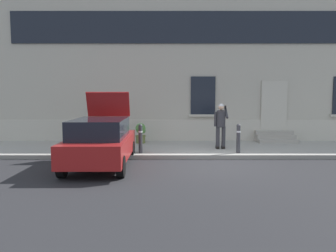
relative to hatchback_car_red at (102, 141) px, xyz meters
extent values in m
plane|color=#232326|center=(3.54, 0.27, -0.80)|extent=(80.00, 80.00, 0.00)
cube|color=#99968E|center=(3.54, 3.07, -0.72)|extent=(24.00, 3.60, 0.15)
cube|color=gray|center=(3.54, 1.21, -0.72)|extent=(24.00, 0.12, 0.15)
cube|color=#B2AD9E|center=(3.54, 5.57, 2.95)|extent=(24.00, 1.40, 7.50)
cube|color=#BCB7A8|center=(3.54, 4.85, -0.25)|extent=(24.00, 0.08, 1.10)
cube|color=brown|center=(6.86, 4.84, 0.88)|extent=(1.00, 0.08, 2.10)
cube|color=#BCB7A8|center=(6.86, 4.82, 0.93)|extent=(1.16, 0.06, 2.24)
cube|color=black|center=(3.66, 4.84, 1.40)|extent=(1.10, 0.06, 1.70)
cube|color=#BCB7A8|center=(3.66, 4.81, 0.50)|extent=(1.30, 0.12, 0.10)
cube|color=black|center=(3.54, 4.84, 4.40)|extent=(16.80, 0.06, 1.40)
cube|color=#9E998E|center=(6.86, 4.07, -0.57)|extent=(1.70, 0.32, 0.16)
cube|color=#9E998E|center=(6.86, 4.39, -0.49)|extent=(1.70, 0.32, 0.32)
cube|color=#9E998E|center=(6.86, 4.71, -0.41)|extent=(1.70, 0.32, 0.48)
cube|color=maroon|center=(0.00, 0.02, -0.18)|extent=(1.79, 4.02, 0.64)
cube|color=black|center=(0.00, -0.13, 0.42)|extent=(1.56, 2.41, 0.56)
cube|color=black|center=(-0.02, 2.03, -0.40)|extent=(1.66, 0.12, 0.20)
cube|color=yellow|center=(-0.02, 2.03, -0.22)|extent=(0.52, 0.03, 0.12)
cube|color=#B21414|center=(-0.77, 2.02, 0.04)|extent=(0.16, 0.04, 0.18)
cube|color=#B21414|center=(0.74, 2.03, 0.04)|extent=(0.16, 0.04, 0.18)
cube|color=maroon|center=(-0.01, 1.47, 1.10)|extent=(1.49, 0.38, 0.87)
cylinder|color=black|center=(-0.78, -1.39, -0.50)|extent=(0.21, 0.60, 0.60)
cylinder|color=black|center=(0.81, -1.38, -0.50)|extent=(0.21, 0.60, 0.60)
cylinder|color=black|center=(-0.81, 1.41, -0.50)|extent=(0.21, 0.60, 0.60)
cylinder|color=black|center=(0.78, 1.42, -0.50)|extent=(0.21, 0.60, 0.60)
cylinder|color=#333338|center=(4.61, 1.62, -0.17)|extent=(0.14, 0.14, 0.95)
sphere|color=#333338|center=(4.61, 1.62, 0.32)|extent=(0.15, 0.15, 0.15)
cylinder|color=silver|center=(4.61, 1.62, 0.12)|extent=(0.15, 0.15, 0.06)
cylinder|color=#333338|center=(1.10, 1.62, -0.17)|extent=(0.14, 0.14, 0.95)
sphere|color=#333338|center=(1.10, 1.62, 0.32)|extent=(0.15, 0.15, 0.15)
cylinder|color=silver|center=(1.10, 1.62, 0.12)|extent=(0.15, 0.15, 0.06)
cylinder|color=#2D2D33|center=(4.00, 2.53, -0.20)|extent=(0.15, 0.15, 0.82)
cube|color=black|center=(4.00, 2.59, -0.60)|extent=(0.12, 0.28, 0.10)
cylinder|color=#2D2D33|center=(4.22, 2.53, -0.20)|extent=(0.15, 0.15, 0.82)
cube|color=black|center=(4.22, 2.59, -0.60)|extent=(0.12, 0.28, 0.10)
cylinder|color=#2D2D33|center=(4.11, 2.51, 0.52)|extent=(0.34, 0.39, 0.65)
sphere|color=tan|center=(4.11, 2.47, 0.97)|extent=(0.22, 0.22, 0.22)
sphere|color=silver|center=(4.11, 2.47, 1.00)|extent=(0.21, 0.21, 0.21)
cylinder|color=#2D2D33|center=(3.89, 2.49, 0.51)|extent=(0.09, 0.14, 0.57)
cylinder|color=#2D2D33|center=(4.31, 2.49, 0.73)|extent=(0.09, 0.44, 0.39)
cube|color=black|center=(4.26, 2.45, 0.95)|extent=(0.07, 0.02, 0.15)
cylinder|color=#2D2D30|center=(-1.58, 4.12, -0.48)|extent=(0.40, 0.40, 0.34)
cylinder|color=#2D2D30|center=(-1.58, 4.12, -0.34)|extent=(0.44, 0.44, 0.05)
cylinder|color=#47331E|center=(-1.58, 4.12, -0.19)|extent=(0.04, 0.04, 0.24)
sphere|color=#4C843D|center=(-1.58, 4.12, -0.01)|extent=(0.44, 0.44, 0.44)
sphere|color=#4C843D|center=(-1.48, 4.07, -0.11)|extent=(0.24, 0.24, 0.24)
cylinder|color=#606B38|center=(0.90, 4.09, -0.48)|extent=(0.40, 0.40, 0.34)
cylinder|color=#606B38|center=(0.90, 4.09, -0.34)|extent=(0.44, 0.44, 0.05)
cylinder|color=#47331E|center=(0.90, 4.09, -0.19)|extent=(0.04, 0.04, 0.24)
sphere|color=#4C843D|center=(0.90, 4.09, -0.01)|extent=(0.44, 0.44, 0.44)
sphere|color=#4C843D|center=(1.00, 4.04, -0.11)|extent=(0.24, 0.24, 0.24)
camera|label=1|loc=(2.08, -10.29, 1.44)|focal=35.87mm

